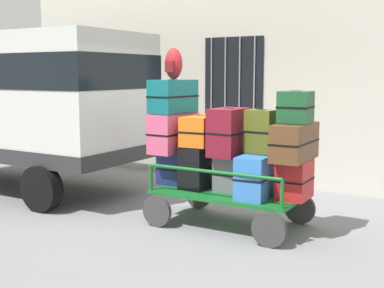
# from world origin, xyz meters

# --- Properties ---
(ground_plane) EXTENTS (40.00, 40.00, 0.00)m
(ground_plane) POSITION_xyz_m (0.00, 0.00, 0.00)
(ground_plane) COLOR gray
(building_wall) EXTENTS (12.00, 0.38, 5.00)m
(building_wall) POSITION_xyz_m (-0.00, 2.66, 2.50)
(building_wall) COLOR beige
(building_wall) RESTS_ON ground
(van) EXTENTS (4.53, 2.15, 2.72)m
(van) POSITION_xyz_m (-3.84, 0.03, 1.68)
(van) COLOR silver
(van) RESTS_ON ground
(luggage_cart) EXTENTS (2.06, 1.18, 0.49)m
(luggage_cart) POSITION_xyz_m (0.34, -0.17, 0.39)
(luggage_cart) COLOR #146023
(luggage_cart) RESTS_ON ground
(cart_railing) EXTENTS (1.94, 1.05, 0.37)m
(cart_railing) POSITION_xyz_m (0.34, -0.17, 0.79)
(cart_railing) COLOR #146023
(cart_railing) RESTS_ON luggage_cart
(suitcase_left_bottom) EXTENTS (0.38, 0.32, 0.46)m
(suitcase_left_bottom) POSITION_xyz_m (-0.56, -0.19, 0.71)
(suitcase_left_bottom) COLOR navy
(suitcase_left_bottom) RESTS_ON luggage_cart
(suitcase_left_middle) EXTENTS (0.39, 0.84, 0.56)m
(suitcase_left_middle) POSITION_xyz_m (-0.56, -0.16, 1.23)
(suitcase_left_middle) COLOR #CC4C72
(suitcase_left_middle) RESTS_ON suitcase_left_bottom
(suitcase_left_top) EXTENTS (0.43, 0.77, 0.48)m
(suitcase_left_top) POSITION_xyz_m (-0.56, -0.16, 1.75)
(suitcase_left_top) COLOR #0F5960
(suitcase_left_top) RESTS_ON suitcase_left_middle
(suitcase_midleft_bottom) EXTENTS (0.42, 0.62, 0.59)m
(suitcase_midleft_bottom) POSITION_xyz_m (-0.11, -0.18, 0.78)
(suitcase_midleft_bottom) COLOR black
(suitcase_midleft_bottom) RESTS_ON luggage_cart
(suitcase_midleft_middle) EXTENTS (0.44, 0.68, 0.42)m
(suitcase_midleft_middle) POSITION_xyz_m (-0.11, -0.15, 1.28)
(suitcase_midleft_middle) COLOR orange
(suitcase_midleft_middle) RESTS_ON suitcase_midleft_bottom
(suitcase_center_bottom) EXTENTS (0.39, 0.29, 0.48)m
(suitcase_center_bottom) POSITION_xyz_m (0.34, -0.20, 0.72)
(suitcase_center_bottom) COLOR slate
(suitcase_center_bottom) RESTS_ON luggage_cart
(suitcase_center_middle) EXTENTS (0.41, 0.61, 0.65)m
(suitcase_center_middle) POSITION_xyz_m (0.34, -0.19, 1.29)
(suitcase_center_middle) COLOR maroon
(suitcase_center_middle) RESTS_ON suitcase_center_bottom
(suitcase_midright_bottom) EXTENTS (0.44, 0.98, 0.56)m
(suitcase_midright_bottom) POSITION_xyz_m (0.80, -0.19, 0.76)
(suitcase_midright_bottom) COLOR #3372C6
(suitcase_midright_bottom) RESTS_ON luggage_cart
(suitcase_midright_middle) EXTENTS (0.40, 0.31, 0.57)m
(suitcase_midright_middle) POSITION_xyz_m (0.80, -0.17, 1.32)
(suitcase_midright_middle) COLOR #4C5119
(suitcase_midright_middle) RESTS_ON suitcase_midright_bottom
(suitcase_right_bottom) EXTENTS (0.38, 0.51, 0.51)m
(suitcase_right_bottom) POSITION_xyz_m (1.25, -0.13, 0.73)
(suitcase_right_bottom) COLOR #B21E1E
(suitcase_right_bottom) RESTS_ON luggage_cart
(suitcase_right_middle) EXTENTS (0.39, 0.86, 0.47)m
(suitcase_right_middle) POSITION_xyz_m (1.25, -0.17, 1.22)
(suitcase_right_middle) COLOR brown
(suitcase_right_middle) RESTS_ON suitcase_right_bottom
(suitcase_right_top) EXTENTS (0.40, 0.39, 0.40)m
(suitcase_right_top) POSITION_xyz_m (1.25, -0.17, 1.66)
(suitcase_right_top) COLOR #194C28
(suitcase_right_top) RESTS_ON suitcase_right_middle
(backpack) EXTENTS (0.27, 0.22, 0.44)m
(backpack) POSITION_xyz_m (-0.56, -0.15, 2.21)
(backpack) COLOR maroon
(backpack) RESTS_ON suitcase_left_top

